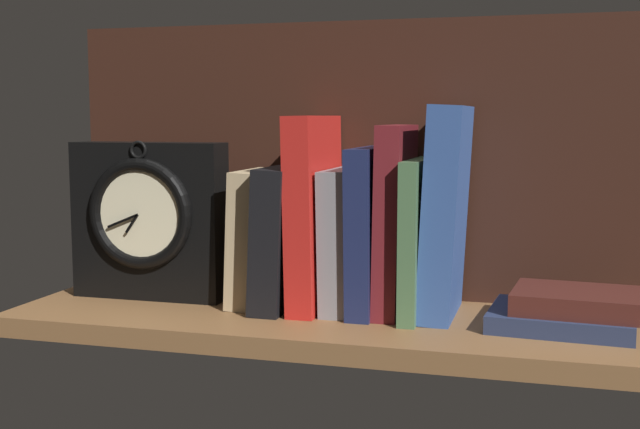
{
  "coord_description": "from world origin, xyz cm",
  "views": [
    {
      "loc": [
        25.58,
        -96.87,
        24.44
      ],
      "look_at": [
        -3.13,
        3.46,
        12.03
      ],
      "focal_mm": 46.26,
      "sensor_mm": 36.0,
      "label": 1
    }
  ],
  "objects_px": {
    "book_maroon_dawkins": "(395,220)",
    "book_stack_side": "(568,311)",
    "book_blue_modern": "(445,212)",
    "book_gray_chess": "(342,239)",
    "book_tan_shortstories": "(255,237)",
    "book_red_requiem": "(314,212)",
    "framed_clock": "(148,219)",
    "book_navy_bierce": "(369,230)",
    "book_green_romantic": "(418,237)",
    "book_black_skeptic": "(285,236)"
  },
  "relations": [
    {
      "from": "book_gray_chess",
      "to": "book_green_romantic",
      "type": "distance_m",
      "value": 0.1
    },
    {
      "from": "book_gray_chess",
      "to": "book_stack_side",
      "type": "distance_m",
      "value": 0.29
    },
    {
      "from": "book_maroon_dawkins",
      "to": "book_blue_modern",
      "type": "relative_size",
      "value": 0.91
    },
    {
      "from": "book_black_skeptic",
      "to": "book_blue_modern",
      "type": "bearing_deg",
      "value": 0.0
    },
    {
      "from": "book_red_requiem",
      "to": "book_gray_chess",
      "type": "relative_size",
      "value": 1.37
    },
    {
      "from": "book_black_skeptic",
      "to": "book_navy_bierce",
      "type": "distance_m",
      "value": 0.11
    },
    {
      "from": "book_navy_bierce",
      "to": "book_blue_modern",
      "type": "height_order",
      "value": "book_blue_modern"
    },
    {
      "from": "book_gray_chess",
      "to": "book_maroon_dawkins",
      "type": "distance_m",
      "value": 0.07
    },
    {
      "from": "book_navy_bierce",
      "to": "book_maroon_dawkins",
      "type": "height_order",
      "value": "book_maroon_dawkins"
    },
    {
      "from": "book_gray_chess",
      "to": "book_red_requiem",
      "type": "bearing_deg",
      "value": 180.0
    },
    {
      "from": "book_navy_bierce",
      "to": "framed_clock",
      "type": "relative_size",
      "value": 0.97
    },
    {
      "from": "book_red_requiem",
      "to": "book_maroon_dawkins",
      "type": "relative_size",
      "value": 1.05
    },
    {
      "from": "book_green_romantic",
      "to": "book_stack_side",
      "type": "xyz_separation_m",
      "value": [
        0.18,
        -0.03,
        -0.08
      ]
    },
    {
      "from": "book_tan_shortstories",
      "to": "framed_clock",
      "type": "distance_m",
      "value": 0.15
    },
    {
      "from": "book_tan_shortstories",
      "to": "book_navy_bierce",
      "type": "distance_m",
      "value": 0.15
    },
    {
      "from": "book_stack_side",
      "to": "book_green_romantic",
      "type": "bearing_deg",
      "value": 171.64
    },
    {
      "from": "book_gray_chess",
      "to": "book_maroon_dawkins",
      "type": "height_order",
      "value": "book_maroon_dawkins"
    },
    {
      "from": "book_tan_shortstories",
      "to": "book_stack_side",
      "type": "xyz_separation_m",
      "value": [
        0.4,
        -0.03,
        -0.07
      ]
    },
    {
      "from": "book_black_skeptic",
      "to": "book_stack_side",
      "type": "height_order",
      "value": "book_black_skeptic"
    },
    {
      "from": "book_blue_modern",
      "to": "book_gray_chess",
      "type": "bearing_deg",
      "value": 180.0
    },
    {
      "from": "book_navy_bierce",
      "to": "book_blue_modern",
      "type": "distance_m",
      "value": 0.1
    },
    {
      "from": "book_red_requiem",
      "to": "book_gray_chess",
      "type": "height_order",
      "value": "book_red_requiem"
    },
    {
      "from": "book_gray_chess",
      "to": "book_stack_side",
      "type": "bearing_deg",
      "value": -5.47
    },
    {
      "from": "book_tan_shortstories",
      "to": "book_navy_bierce",
      "type": "bearing_deg",
      "value": 0.0
    },
    {
      "from": "book_gray_chess",
      "to": "framed_clock",
      "type": "xyz_separation_m",
      "value": [
        -0.27,
        -0.01,
        0.02
      ]
    },
    {
      "from": "book_green_romantic",
      "to": "book_maroon_dawkins",
      "type": "bearing_deg",
      "value": 180.0
    },
    {
      "from": "book_gray_chess",
      "to": "book_navy_bierce",
      "type": "bearing_deg",
      "value": 0.0
    },
    {
      "from": "book_blue_modern",
      "to": "book_stack_side",
      "type": "height_order",
      "value": "book_blue_modern"
    },
    {
      "from": "book_black_skeptic",
      "to": "framed_clock",
      "type": "relative_size",
      "value": 0.85
    },
    {
      "from": "book_navy_bierce",
      "to": "framed_clock",
      "type": "distance_m",
      "value": 0.3
    },
    {
      "from": "book_black_skeptic",
      "to": "book_blue_modern",
      "type": "xyz_separation_m",
      "value": [
        0.21,
        0.0,
        0.04
      ]
    },
    {
      "from": "book_red_requiem",
      "to": "book_green_romantic",
      "type": "xyz_separation_m",
      "value": [
        0.13,
        0.0,
        -0.03
      ]
    },
    {
      "from": "book_tan_shortstories",
      "to": "book_red_requiem",
      "type": "relative_size",
      "value": 0.71
    },
    {
      "from": "book_gray_chess",
      "to": "book_maroon_dawkins",
      "type": "relative_size",
      "value": 0.76
    },
    {
      "from": "book_stack_side",
      "to": "book_gray_chess",
      "type": "bearing_deg",
      "value": 174.53
    },
    {
      "from": "book_tan_shortstories",
      "to": "book_black_skeptic",
      "type": "distance_m",
      "value": 0.04
    },
    {
      "from": "book_gray_chess",
      "to": "book_green_romantic",
      "type": "bearing_deg",
      "value": 0.0
    },
    {
      "from": "book_black_skeptic",
      "to": "book_green_romantic",
      "type": "bearing_deg",
      "value": 0.0
    },
    {
      "from": "book_tan_shortstories",
      "to": "book_black_skeptic",
      "type": "relative_size",
      "value": 0.97
    },
    {
      "from": "book_red_requiem",
      "to": "framed_clock",
      "type": "height_order",
      "value": "book_red_requiem"
    },
    {
      "from": "book_gray_chess",
      "to": "book_navy_bierce",
      "type": "xyz_separation_m",
      "value": [
        0.04,
        0.0,
        0.01
      ]
    },
    {
      "from": "book_black_skeptic",
      "to": "book_maroon_dawkins",
      "type": "relative_size",
      "value": 0.77
    },
    {
      "from": "book_maroon_dawkins",
      "to": "book_stack_side",
      "type": "relative_size",
      "value": 1.35
    },
    {
      "from": "book_green_romantic",
      "to": "framed_clock",
      "type": "relative_size",
      "value": 0.9
    },
    {
      "from": "book_maroon_dawkins",
      "to": "book_stack_side",
      "type": "bearing_deg",
      "value": -7.24
    },
    {
      "from": "book_tan_shortstories",
      "to": "book_black_skeptic",
      "type": "xyz_separation_m",
      "value": [
        0.04,
        0.0,
        0.0
      ]
    },
    {
      "from": "book_navy_bierce",
      "to": "book_stack_side",
      "type": "relative_size",
      "value": 1.19
    },
    {
      "from": "book_tan_shortstories",
      "to": "book_gray_chess",
      "type": "bearing_deg",
      "value": 0.0
    },
    {
      "from": "framed_clock",
      "to": "book_maroon_dawkins",
      "type": "bearing_deg",
      "value": 2.21
    },
    {
      "from": "framed_clock",
      "to": "book_black_skeptic",
      "type": "bearing_deg",
      "value": 3.91
    }
  ]
}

